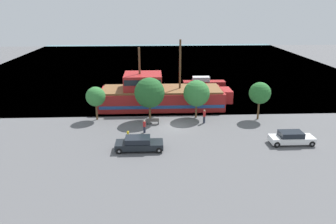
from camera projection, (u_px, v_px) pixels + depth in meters
The scene contains 14 objects.
ground_plane at pixel (174, 126), 39.91m from camera, with size 160.00×160.00×0.00m, color #5B5B5E.
water_surface at pixel (163, 64), 81.62m from camera, with size 80.00×80.00×0.00m, color slate.
pirate_ship at pixel (160, 95), 46.90m from camera, with size 18.73×6.04×9.60m.
moored_boat_dockside at pixel (203, 83), 58.66m from camera, with size 7.48×1.96×1.84m.
parked_car_curb_front at pixel (291, 138), 34.71m from camera, with size 4.62×1.83×1.41m.
parked_car_curb_mid at pixel (139, 144), 33.31m from camera, with size 4.85×1.97×1.40m.
fire_hydrant at pixel (128, 134), 36.53m from camera, with size 0.42×0.25×0.76m.
bench_promenade_east at pixel (153, 121), 40.43m from camera, with size 1.57×0.45×0.85m.
pedestrian_walking_near at pixel (204, 116), 40.77m from camera, with size 0.32×0.32×1.76m.
pedestrian_walking_far at pixel (144, 126), 37.76m from camera, with size 0.32×0.32×1.52m.
tree_row_east at pixel (96, 97), 41.35m from camera, with size 2.48×2.48×4.32m.
tree_row_mideast at pixel (150, 93), 40.97m from camera, with size 3.81×3.81×5.54m.
tree_row_midwest at pixel (197, 93), 42.03m from camera, with size 3.41×3.41×4.99m.
tree_row_west at pixel (260, 93), 41.43m from camera, with size 2.75×2.75×4.86m.
Camera 1 is at (-2.50, -37.24, 14.27)m, focal length 35.00 mm.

